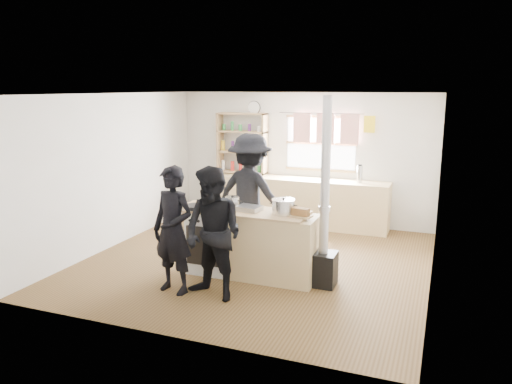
# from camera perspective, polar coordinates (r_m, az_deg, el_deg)

# --- Properties ---
(ground) EXTENTS (5.00, 5.00, 0.01)m
(ground) POSITION_cam_1_polar(r_m,az_deg,el_deg) (7.65, 0.05, -7.96)
(ground) COLOR brown
(ground) RESTS_ON ground
(back_counter) EXTENTS (3.40, 0.55, 0.90)m
(back_counter) POSITION_cam_1_polar(r_m,az_deg,el_deg) (9.54, 4.82, -1.11)
(back_counter) COLOR #D4B77F
(back_counter) RESTS_ON ground
(shelving_unit) EXTENTS (1.00, 0.28, 1.20)m
(shelving_unit) POSITION_cam_1_polar(r_m,az_deg,el_deg) (9.87, -1.60, 5.62)
(shelving_unit) COLOR tan
(shelving_unit) RESTS_ON back_counter
(thermos) EXTENTS (0.10, 0.10, 0.31)m
(thermos) POSITION_cam_1_polar(r_m,az_deg,el_deg) (9.18, 11.76, 2.01)
(thermos) COLOR silver
(thermos) RESTS_ON back_counter
(cooking_island) EXTENTS (1.97, 0.64, 0.93)m
(cooking_island) POSITION_cam_1_polar(r_m,az_deg,el_deg) (6.96, -0.46, -5.90)
(cooking_island) COLOR white
(cooking_island) RESTS_ON ground
(skillet_greens) EXTENTS (0.38, 0.38, 0.05)m
(skillet_greens) POSITION_cam_1_polar(r_m,az_deg,el_deg) (7.01, -6.81, -1.67)
(skillet_greens) COLOR black
(skillet_greens) RESTS_ON cooking_island
(roast_tray) EXTENTS (0.35, 0.30, 0.06)m
(roast_tray) POSITION_cam_1_polar(r_m,az_deg,el_deg) (6.85, -0.82, -1.84)
(roast_tray) COLOR silver
(roast_tray) RESTS_ON cooking_island
(stockpot_stove) EXTENTS (0.20, 0.20, 0.17)m
(stockpot_stove) POSITION_cam_1_polar(r_m,az_deg,el_deg) (7.07, -2.73, -1.11)
(stockpot_stove) COLOR #B9B9BC
(stockpot_stove) RESTS_ON cooking_island
(stockpot_counter) EXTENTS (0.31, 0.31, 0.23)m
(stockpot_counter) POSITION_cam_1_polar(r_m,az_deg,el_deg) (6.65, 3.15, -1.69)
(stockpot_counter) COLOR silver
(stockpot_counter) RESTS_ON cooking_island
(bread_board) EXTENTS (0.31, 0.25, 0.12)m
(bread_board) POSITION_cam_1_polar(r_m,az_deg,el_deg) (6.54, 5.13, -2.43)
(bread_board) COLOR tan
(bread_board) RESTS_ON cooking_island
(flue_heater) EXTENTS (0.35, 0.35, 2.50)m
(flue_heater) POSITION_cam_1_polar(r_m,az_deg,el_deg) (6.63, 7.74, -5.17)
(flue_heater) COLOR black
(flue_heater) RESTS_ON ground
(person_near_left) EXTENTS (0.66, 0.49, 1.64)m
(person_near_left) POSITION_cam_1_polar(r_m,az_deg,el_deg) (6.41, -9.45, -4.32)
(person_near_left) COLOR black
(person_near_left) RESTS_ON ground
(person_near_right) EXTENTS (0.94, 0.82, 1.66)m
(person_near_right) POSITION_cam_1_polar(r_m,az_deg,el_deg) (6.14, -4.89, -4.82)
(person_near_right) COLOR black
(person_near_right) RESTS_ON ground
(person_far) EXTENTS (1.32, 0.89, 1.90)m
(person_far) POSITION_cam_1_polar(r_m,az_deg,el_deg) (7.81, -0.63, -0.24)
(person_far) COLOR black
(person_far) RESTS_ON ground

